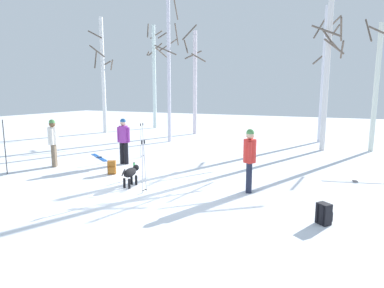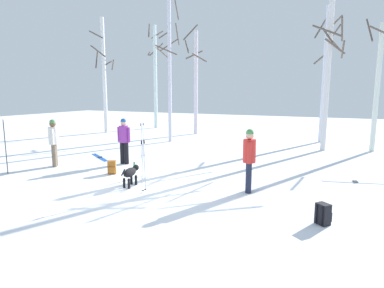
{
  "view_description": "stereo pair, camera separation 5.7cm",
  "coord_description": "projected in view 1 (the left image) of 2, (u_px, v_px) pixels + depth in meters",
  "views": [
    {
      "loc": [
        4.81,
        -7.21,
        2.67
      ],
      "look_at": [
        0.44,
        2.2,
        1.0
      ],
      "focal_mm": 30.15,
      "sensor_mm": 36.0,
      "label": 1
    },
    {
      "loc": [
        4.86,
        -7.19,
        2.67
      ],
      "look_at": [
        0.44,
        2.2,
        1.0
      ],
      "focal_mm": 30.15,
      "sensor_mm": 36.0,
      "label": 2
    }
  ],
  "objects": [
    {
      "name": "birch_tree_1",
      "position": [
        154.0,
        75.0,
        23.9
      ],
      "size": [
        1.48,
        1.46,
        7.66
      ],
      "color": "silver",
      "rests_on": "ground_plane"
    },
    {
      "name": "water_bottle_0",
      "position": [
        134.0,
        166.0,
        11.29
      ],
      "size": [
        0.06,
        0.06,
        0.25
      ],
      "color": "green",
      "rests_on": "ground_plane"
    },
    {
      "name": "backpack_1",
      "position": [
        324.0,
        214.0,
        6.57
      ],
      "size": [
        0.34,
        0.35,
        0.44
      ],
      "color": "black",
      "rests_on": "ground_plane"
    },
    {
      "name": "birch_tree_2",
      "position": [
        195.0,
        80.0,
        20.46
      ],
      "size": [
        1.58,
        1.65,
        6.97
      ],
      "color": "silver",
      "rests_on": "ground_plane"
    },
    {
      "name": "backpack_0",
      "position": [
        112.0,
        168.0,
        10.62
      ],
      "size": [
        0.33,
        0.34,
        0.44
      ],
      "color": "#99591E",
      "rests_on": "ground_plane"
    },
    {
      "name": "ski_pair_lying_0",
      "position": [
        99.0,
        157.0,
        13.31
      ],
      "size": [
        1.64,
        1.15,
        0.05
      ],
      "color": "blue",
      "rests_on": "ground_plane"
    },
    {
      "name": "birch_tree_3",
      "position": [
        169.0,
        68.0,
        17.08
      ],
      "size": [
        1.4,
        1.42,
        7.59
      ],
      "color": "silver",
      "rests_on": "ground_plane"
    },
    {
      "name": "ski_pair_planted_0",
      "position": [
        5.0,
        147.0,
        10.58
      ],
      "size": [
        0.13,
        0.08,
        1.79
      ],
      "color": "black",
      "rests_on": "ground_plane"
    },
    {
      "name": "ground_plane",
      "position": [
        144.0,
        190.0,
        8.88
      ],
      "size": [
        60.0,
        60.0,
        0.0
      ],
      "primitive_type": "plane",
      "color": "white"
    },
    {
      "name": "person_2",
      "position": [
        53.0,
        140.0,
        11.57
      ],
      "size": [
        0.35,
        0.44,
        1.72
      ],
      "color": "#72604C",
      "rests_on": "ground_plane"
    },
    {
      "name": "birch_tree_4",
      "position": [
        324.0,
        72.0,
        16.99
      ],
      "size": [
        1.41,
        1.48,
        7.06
      ],
      "color": "silver",
      "rests_on": "ground_plane"
    },
    {
      "name": "dog",
      "position": [
        131.0,
        173.0,
        9.22
      ],
      "size": [
        0.27,
        0.9,
        0.57
      ],
      "color": "black",
      "rests_on": "ground_plane"
    },
    {
      "name": "ski_pair_lying_1",
      "position": [
        353.0,
        182.0,
        9.68
      ],
      "size": [
        1.76,
        0.63,
        0.05
      ],
      "color": "white",
      "rests_on": "ground_plane"
    },
    {
      "name": "ski_poles_0",
      "position": [
        144.0,
        165.0,
        8.54
      ],
      "size": [
        0.07,
        0.22,
        1.43
      ],
      "color": "#B2B2BC",
      "rests_on": "ground_plane"
    },
    {
      "name": "birch_tree_0",
      "position": [
        103.0,
        74.0,
        21.03
      ],
      "size": [
        1.5,
        1.5,
        7.41
      ],
      "color": "white",
      "rests_on": "ground_plane"
    },
    {
      "name": "person_1",
      "position": [
        124.0,
        138.0,
        11.99
      ],
      "size": [
        0.52,
        0.34,
        1.72
      ],
      "color": "black",
      "rests_on": "ground_plane"
    },
    {
      "name": "person_0",
      "position": [
        250.0,
        156.0,
        8.58
      ],
      "size": [
        0.34,
        0.51,
        1.72
      ],
      "color": "#1E2338",
      "rests_on": "ground_plane"
    },
    {
      "name": "birch_tree_5",
      "position": [
        327.0,
        69.0,
        14.41
      ],
      "size": [
        1.4,
        1.36,
        7.15
      ],
      "color": "silver",
      "rests_on": "ground_plane"
    },
    {
      "name": "ski_poles_1",
      "position": [
        142.0,
        139.0,
        13.25
      ],
      "size": [
        0.07,
        0.27,
        1.42
      ],
      "color": "#B2B2BC",
      "rests_on": "ground_plane"
    },
    {
      "name": "birch_tree_6",
      "position": [
        376.0,
        85.0,
        14.29
      ],
      "size": [
        1.4,
        1.31,
        5.91
      ],
      "color": "silver",
      "rests_on": "ground_plane"
    }
  ]
}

